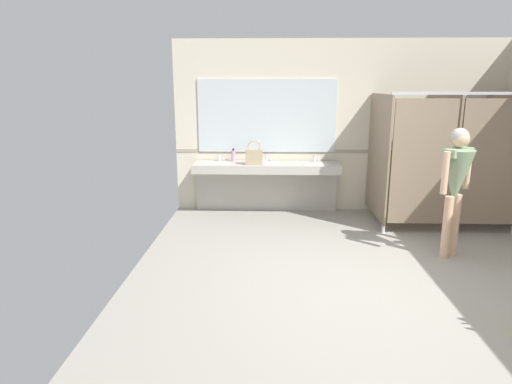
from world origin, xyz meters
TOP-DOWN VIEW (x-y plane):
  - ground_plane at (0.00, 0.00)m, footprint 5.90×6.86m
  - wall_back at (0.00, 3.19)m, footprint 5.90×0.12m
  - wall_back_tile_band at (0.00, 3.13)m, footprint 5.90×0.01m
  - vanity_counter at (-1.36, 2.91)m, footprint 2.48×0.59m
  - mirror_panel at (-1.36, 3.12)m, footprint 2.38×0.02m
  - bathroom_stalls at (1.39, 2.25)m, footprint 1.99×1.33m
  - person_standing at (1.04, 0.93)m, footprint 0.56×0.56m
  - handbag at (-1.56, 2.67)m, footprint 0.28×0.12m
  - soap_dispenser at (-1.93, 2.99)m, footprint 0.07×0.07m
  - paper_cup at (-1.41, 2.74)m, footprint 0.07×0.07m

SIDE VIEW (x-z plane):
  - ground_plane at x=0.00m, z-range -0.10..0.00m
  - vanity_counter at x=-1.36m, z-range 0.16..1.16m
  - paper_cup at x=-1.41m, z-range 0.89..0.97m
  - soap_dispenser at x=-1.93m, z-range 0.87..1.10m
  - handbag at x=-1.56m, z-range 0.83..1.23m
  - wall_back_tile_band at x=0.00m, z-range 1.02..1.08m
  - person_standing at x=1.04m, z-range 0.22..1.90m
  - bathroom_stalls at x=1.39m, z-range 0.05..2.14m
  - wall_back at x=0.00m, z-range 0.00..2.93m
  - mirror_panel at x=-1.36m, z-range 1.04..2.28m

